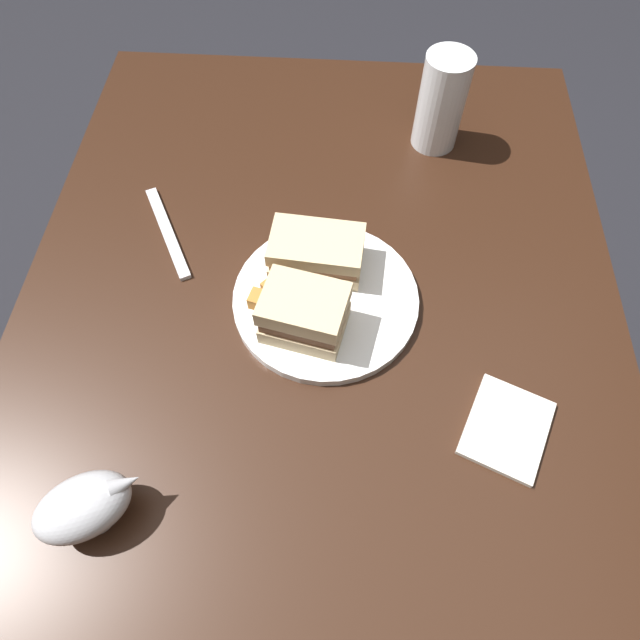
{
  "coord_description": "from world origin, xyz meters",
  "views": [
    {
      "loc": [
        0.3,
        0.03,
        1.36
      ],
      "look_at": [
        -0.05,
        0.0,
        0.76
      ],
      "focal_mm": 30.63,
      "sensor_mm": 36.0,
      "label": 1
    }
  ],
  "objects_px": {
    "sandwich_half_right": "(304,313)",
    "napkin": "(507,428)",
    "pint_glass": "(440,108)",
    "gravy_boat": "(85,506)",
    "fork": "(168,232)",
    "sandwich_half_left": "(317,252)",
    "plate": "(326,299)"
  },
  "relations": [
    {
      "from": "sandwich_half_left",
      "to": "napkin",
      "type": "relative_size",
      "value": 1.18
    },
    {
      "from": "napkin",
      "to": "plate",
      "type": "bearing_deg",
      "value": -126.39
    },
    {
      "from": "gravy_boat",
      "to": "fork",
      "type": "bearing_deg",
      "value": -179.42
    },
    {
      "from": "sandwich_half_right",
      "to": "gravy_boat",
      "type": "xyz_separation_m",
      "value": [
        0.24,
        -0.21,
        -0.01
      ]
    },
    {
      "from": "plate",
      "to": "sandwich_half_left",
      "type": "height_order",
      "value": "sandwich_half_left"
    },
    {
      "from": "napkin",
      "to": "fork",
      "type": "distance_m",
      "value": 0.54
    },
    {
      "from": "gravy_boat",
      "to": "napkin",
      "type": "bearing_deg",
      "value": 105.44
    },
    {
      "from": "sandwich_half_left",
      "to": "pint_glass",
      "type": "relative_size",
      "value": 0.86
    },
    {
      "from": "plate",
      "to": "sandwich_half_left",
      "type": "distance_m",
      "value": 0.06
    },
    {
      "from": "pint_glass",
      "to": "napkin",
      "type": "bearing_deg",
      "value": 7.81
    },
    {
      "from": "sandwich_half_right",
      "to": "pint_glass",
      "type": "distance_m",
      "value": 0.42
    },
    {
      "from": "sandwich_half_left",
      "to": "napkin",
      "type": "xyz_separation_m",
      "value": [
        0.22,
        0.24,
        -0.04
      ]
    },
    {
      "from": "sandwich_half_right",
      "to": "gravy_boat",
      "type": "distance_m",
      "value": 0.32
    },
    {
      "from": "sandwich_half_left",
      "to": "sandwich_half_right",
      "type": "height_order",
      "value": "sandwich_half_right"
    },
    {
      "from": "sandwich_half_right",
      "to": "napkin",
      "type": "bearing_deg",
      "value": 64.92
    },
    {
      "from": "plate",
      "to": "pint_glass",
      "type": "relative_size",
      "value": 1.65
    },
    {
      "from": "sandwich_half_right",
      "to": "plate",
      "type": "bearing_deg",
      "value": 153.89
    },
    {
      "from": "plate",
      "to": "fork",
      "type": "bearing_deg",
      "value": -113.47
    },
    {
      "from": "sandwich_half_right",
      "to": "fork",
      "type": "xyz_separation_m",
      "value": [
        -0.15,
        -0.21,
        -0.05
      ]
    },
    {
      "from": "sandwich_half_right",
      "to": "napkin",
      "type": "xyz_separation_m",
      "value": [
        0.12,
        0.25,
        -0.04
      ]
    },
    {
      "from": "plate",
      "to": "fork",
      "type": "xyz_separation_m",
      "value": [
        -0.1,
        -0.24,
        -0.0
      ]
    },
    {
      "from": "pint_glass",
      "to": "gravy_boat",
      "type": "height_order",
      "value": "pint_glass"
    },
    {
      "from": "pint_glass",
      "to": "fork",
      "type": "xyz_separation_m",
      "value": [
        0.22,
        -0.4,
        -0.06
      ]
    },
    {
      "from": "gravy_boat",
      "to": "pint_glass",
      "type": "bearing_deg",
      "value": 147.57
    },
    {
      "from": "sandwich_half_left",
      "to": "sandwich_half_right",
      "type": "relative_size",
      "value": 1.11
    },
    {
      "from": "napkin",
      "to": "fork",
      "type": "bearing_deg",
      "value": -120.17
    },
    {
      "from": "sandwich_half_right",
      "to": "fork",
      "type": "distance_m",
      "value": 0.27
    },
    {
      "from": "sandwich_half_left",
      "to": "pint_glass",
      "type": "height_order",
      "value": "pint_glass"
    },
    {
      "from": "fork",
      "to": "sandwich_half_left",
      "type": "bearing_deg",
      "value": 49.15
    },
    {
      "from": "plate",
      "to": "gravy_boat",
      "type": "bearing_deg",
      "value": -38.65
    },
    {
      "from": "pint_glass",
      "to": "gravy_boat",
      "type": "bearing_deg",
      "value": -32.43
    },
    {
      "from": "fork",
      "to": "gravy_boat",
      "type": "bearing_deg",
      "value": -27.38
    }
  ]
}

